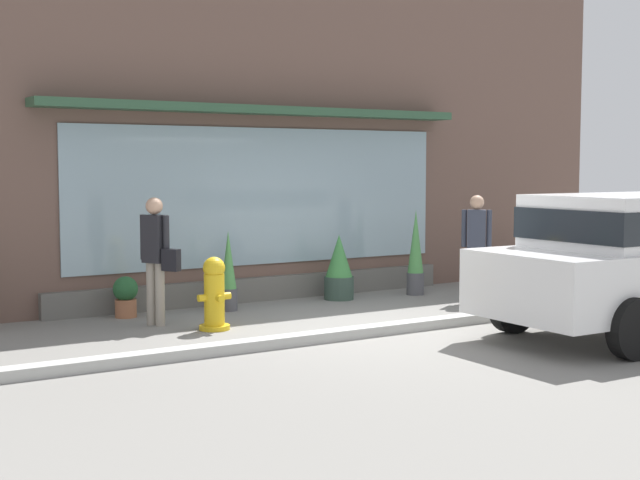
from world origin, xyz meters
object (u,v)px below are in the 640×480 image
at_px(potted_plant_window_left, 521,264).
at_px(potted_plant_trailing_edge, 228,273).
at_px(potted_plant_window_right, 126,296).
at_px(pedestrian_with_handbag, 156,252).
at_px(pedestrian_passerby, 476,240).
at_px(potted_plant_corner_tall, 416,254).
at_px(fire_hydrant, 214,294).
at_px(potted_plant_near_hydrant, 339,269).

relative_size(potted_plant_window_left, potted_plant_trailing_edge, 0.59).
distance_m(potted_plant_window_right, potted_plant_trailing_edge, 1.46).
bearing_deg(potted_plant_window_right, pedestrian_with_handbag, -81.12).
bearing_deg(pedestrian_passerby, potted_plant_corner_tall, -26.03).
relative_size(fire_hydrant, potted_plant_corner_tall, 0.68).
bearing_deg(potted_plant_window_right, potted_plant_corner_tall, -5.10).
bearing_deg(pedestrian_passerby, pedestrian_with_handbag, 37.38).
height_order(pedestrian_passerby, potted_plant_trailing_edge, pedestrian_passerby).
bearing_deg(potted_plant_window_right, fire_hydrant, -66.91).
bearing_deg(potted_plant_corner_tall, pedestrian_passerby, -70.69).
distance_m(fire_hydrant, potted_plant_trailing_edge, 1.46).
relative_size(potted_plant_corner_tall, potted_plant_trailing_edge, 1.19).
relative_size(pedestrian_with_handbag, potted_plant_trailing_edge, 1.45).
xyz_separation_m(pedestrian_with_handbag, potted_plant_trailing_edge, (1.30, 0.56, -0.41)).
bearing_deg(potted_plant_window_left, potted_plant_trailing_edge, 178.81).
distance_m(potted_plant_window_left, potted_plant_trailing_edge, 5.56).
bearing_deg(pedestrian_with_handbag, pedestrian_passerby, 54.78).
distance_m(potted_plant_window_left, potted_plant_near_hydrant, 3.65).
bearing_deg(potted_plant_window_left, potted_plant_near_hydrant, 177.17).
xyz_separation_m(potted_plant_window_right, potted_plant_window_left, (6.97, -0.36, 0.04)).
height_order(pedestrian_passerby, potted_plant_near_hydrant, pedestrian_passerby).
xyz_separation_m(fire_hydrant, pedestrian_passerby, (4.36, 0.03, 0.47)).
relative_size(potted_plant_window_right, potted_plant_window_left, 0.83).
height_order(pedestrian_passerby, potted_plant_corner_tall, pedestrian_passerby).
bearing_deg(potted_plant_corner_tall, potted_plant_near_hydrant, 169.91).
bearing_deg(potted_plant_window_left, potted_plant_corner_tall, -178.75).
distance_m(pedestrian_with_handbag, pedestrian_passerby, 4.90).
xyz_separation_m(pedestrian_with_handbag, pedestrian_passerby, (4.86, -0.62, -0.02)).
bearing_deg(potted_plant_corner_tall, potted_plant_window_right, 174.90).
relative_size(potted_plant_window_right, potted_plant_trailing_edge, 0.49).
bearing_deg(fire_hydrant, potted_plant_near_hydrant, 25.35).
xyz_separation_m(potted_plant_window_right, potted_plant_corner_tall, (4.63, -0.41, 0.35)).
bearing_deg(potted_plant_trailing_edge, pedestrian_passerby, -18.36).
xyz_separation_m(potted_plant_window_left, potted_plant_near_hydrant, (-3.64, 0.18, 0.13)).
relative_size(potted_plant_corner_tall, potted_plant_near_hydrant, 1.35).
xyz_separation_m(fire_hydrant, potted_plant_trailing_edge, (0.80, 1.22, 0.09)).
bearing_deg(fire_hydrant, potted_plant_corner_tall, 14.70).
bearing_deg(pedestrian_passerby, potted_plant_near_hydrant, 7.65).
bearing_deg(potted_plant_near_hydrant, potted_plant_corner_tall, -10.09).
height_order(fire_hydrant, pedestrian_with_handbag, pedestrian_with_handbag).
distance_m(fire_hydrant, potted_plant_window_left, 6.44).
height_order(potted_plant_window_right, potted_plant_window_left, potted_plant_window_left).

